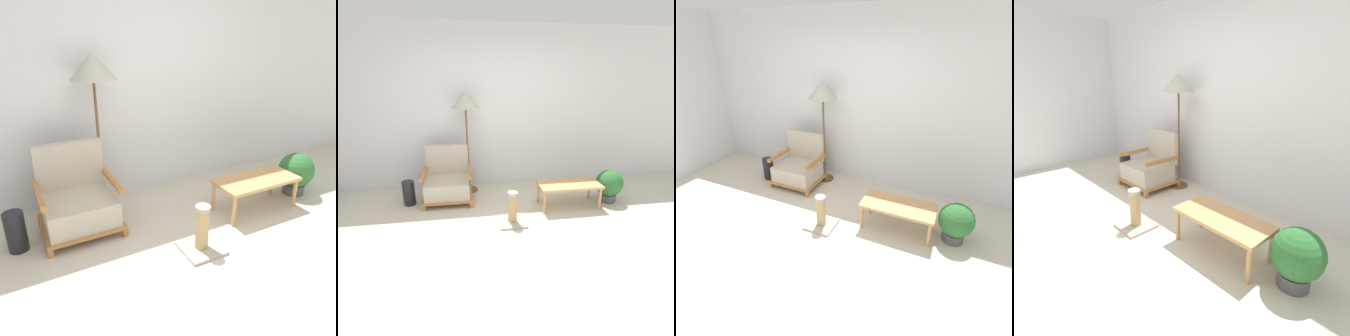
# 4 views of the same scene
# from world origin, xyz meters

# --- Properties ---
(ground_plane) EXTENTS (14.00, 14.00, 0.00)m
(ground_plane) POSITION_xyz_m (0.00, 0.00, 0.00)
(ground_plane) COLOR beige
(wall_back) EXTENTS (8.00, 0.06, 2.70)m
(wall_back) POSITION_xyz_m (0.00, 2.03, 1.35)
(wall_back) COLOR silver
(wall_back) RESTS_ON ground_plane
(armchair) EXTENTS (0.76, 0.66, 0.84)m
(armchair) POSITION_xyz_m (-0.83, 1.42, 0.29)
(armchair) COLOR #B2753D
(armchair) RESTS_ON ground_plane
(floor_lamp) EXTENTS (0.46, 0.46, 1.68)m
(floor_lamp) POSITION_xyz_m (-0.49, 1.72, 1.48)
(floor_lamp) COLOR brown
(floor_lamp) RESTS_ON ground_plane
(coffee_table) EXTENTS (0.93, 0.44, 0.37)m
(coffee_table) POSITION_xyz_m (1.00, 0.92, 0.33)
(coffee_table) COLOR tan
(coffee_table) RESTS_ON ground_plane
(vase) EXTENTS (0.18, 0.18, 0.38)m
(vase) POSITION_xyz_m (-1.42, 1.33, 0.19)
(vase) COLOR black
(vase) RESTS_ON ground_plane
(potted_plant) EXTENTS (0.42, 0.42, 0.51)m
(potted_plant) POSITION_xyz_m (1.69, 0.99, 0.28)
(potted_plant) COLOR #4C4C51
(potted_plant) RESTS_ON ground_plane
(scratching_post) EXTENTS (0.37, 0.37, 0.46)m
(scratching_post) POSITION_xyz_m (0.07, 0.56, 0.15)
(scratching_post) COLOR #B2A893
(scratching_post) RESTS_ON ground_plane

